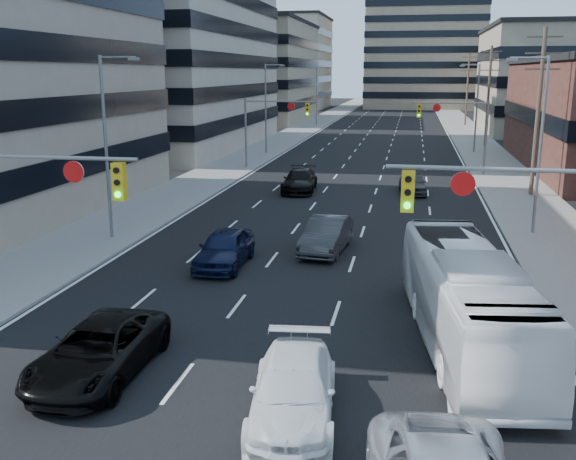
% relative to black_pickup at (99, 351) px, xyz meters
% --- Properties ---
extents(road_surface, '(18.00, 300.00, 0.02)m').
position_rel_black_pickup_xyz_m(road_surface, '(4.10, 123.94, -0.73)').
color(road_surface, black).
rests_on(road_surface, ground).
extents(sidewalk_left, '(5.00, 300.00, 0.15)m').
position_rel_black_pickup_xyz_m(sidewalk_left, '(-7.40, 123.94, -0.67)').
color(sidewalk_left, slate).
rests_on(sidewalk_left, ground).
extents(sidewalk_right, '(5.00, 300.00, 0.15)m').
position_rel_black_pickup_xyz_m(sidewalk_right, '(15.60, 123.94, -0.67)').
color(sidewalk_right, slate).
rests_on(sidewalk_right, ground).
extents(office_left_mid, '(26.00, 34.00, 28.00)m').
position_rel_black_pickup_xyz_m(office_left_mid, '(-22.90, 53.94, 13.26)').
color(office_left_mid, '#ADA089').
rests_on(office_left_mid, ground).
extents(office_left_far, '(20.00, 30.00, 16.00)m').
position_rel_black_pickup_xyz_m(office_left_far, '(-19.90, 93.94, 7.26)').
color(office_left_far, gray).
rests_on(office_left_far, ground).
extents(office_right_far, '(22.00, 28.00, 14.00)m').
position_rel_black_pickup_xyz_m(office_right_far, '(29.10, 81.94, 6.26)').
color(office_right_far, gray).
rests_on(office_right_far, ground).
extents(bg_block_left, '(24.00, 24.00, 20.00)m').
position_rel_black_pickup_xyz_m(bg_block_left, '(-23.90, 133.94, 9.26)').
color(bg_block_left, '#ADA089').
rests_on(bg_block_left, ground).
extents(bg_block_right, '(22.00, 22.00, 12.00)m').
position_rel_black_pickup_xyz_m(bg_block_right, '(36.10, 123.94, 5.26)').
color(bg_block_right, gray).
rests_on(bg_block_right, ground).
extents(signal_near_left, '(6.59, 0.33, 6.00)m').
position_rel_black_pickup_xyz_m(signal_near_left, '(-3.36, 1.94, 3.58)').
color(signal_near_left, slate).
rests_on(signal_near_left, ground).
extents(signal_near_right, '(6.59, 0.33, 6.00)m').
position_rel_black_pickup_xyz_m(signal_near_right, '(11.55, 1.94, 3.58)').
color(signal_near_right, slate).
rests_on(signal_near_right, ground).
extents(signal_far_left, '(6.09, 0.33, 6.00)m').
position_rel_black_pickup_xyz_m(signal_far_left, '(-3.59, 38.94, 3.56)').
color(signal_far_left, slate).
rests_on(signal_far_left, ground).
extents(signal_far_right, '(6.09, 0.33, 6.00)m').
position_rel_black_pickup_xyz_m(signal_far_right, '(11.78, 38.94, 3.56)').
color(signal_far_right, slate).
rests_on(signal_far_right, ground).
extents(utility_pole_block, '(2.20, 0.28, 11.00)m').
position_rel_black_pickup_xyz_m(utility_pole_block, '(16.30, 29.94, 5.04)').
color(utility_pole_block, '#4C3D2D').
rests_on(utility_pole_block, ground).
extents(utility_pole_midblock, '(2.20, 0.28, 11.00)m').
position_rel_black_pickup_xyz_m(utility_pole_midblock, '(16.30, 59.94, 5.04)').
color(utility_pole_midblock, '#4C3D2D').
rests_on(utility_pole_midblock, ground).
extents(utility_pole_distant, '(2.20, 0.28, 11.00)m').
position_rel_black_pickup_xyz_m(utility_pole_distant, '(16.30, 89.94, 5.04)').
color(utility_pole_distant, '#4C3D2D').
rests_on(utility_pole_distant, ground).
extents(streetlight_left_near, '(2.03, 0.22, 9.00)m').
position_rel_black_pickup_xyz_m(streetlight_left_near, '(-6.24, 13.94, 4.31)').
color(streetlight_left_near, slate).
rests_on(streetlight_left_near, ground).
extents(streetlight_left_mid, '(2.03, 0.22, 9.00)m').
position_rel_black_pickup_xyz_m(streetlight_left_mid, '(-6.24, 48.94, 4.31)').
color(streetlight_left_mid, slate).
rests_on(streetlight_left_mid, ground).
extents(streetlight_left_far, '(2.03, 0.22, 9.00)m').
position_rel_black_pickup_xyz_m(streetlight_left_far, '(-6.24, 83.94, 4.31)').
color(streetlight_left_far, slate).
rests_on(streetlight_left_far, ground).
extents(streetlight_right_near, '(2.03, 0.22, 9.00)m').
position_rel_black_pickup_xyz_m(streetlight_right_near, '(14.44, 18.94, 4.31)').
color(streetlight_right_near, slate).
rests_on(streetlight_right_near, ground).
extents(streetlight_right_far, '(2.03, 0.22, 9.00)m').
position_rel_black_pickup_xyz_m(streetlight_right_far, '(14.44, 53.94, 4.31)').
color(streetlight_right_far, slate).
rests_on(streetlight_right_far, ground).
extents(black_pickup, '(2.47, 5.35, 1.48)m').
position_rel_black_pickup_xyz_m(black_pickup, '(0.00, 0.00, 0.00)').
color(black_pickup, black).
rests_on(black_pickup, ground).
extents(white_van, '(2.57, 5.18, 1.45)m').
position_rel_black_pickup_xyz_m(white_van, '(5.70, -1.19, -0.02)').
color(white_van, silver).
rests_on(white_van, ground).
extents(transit_bus, '(3.99, 11.03, 3.00)m').
position_rel_black_pickup_xyz_m(transit_bus, '(10.10, 4.06, 0.76)').
color(transit_bus, white).
rests_on(transit_bus, ground).
extents(sedan_blue, '(1.95, 4.75, 1.61)m').
position_rel_black_pickup_xyz_m(sedan_blue, '(0.47, 10.66, 0.06)').
color(sedan_blue, black).
rests_on(sedan_blue, ground).
extents(sedan_grey_center, '(2.15, 4.98, 1.59)m').
position_rel_black_pickup_xyz_m(sedan_grey_center, '(4.52, 13.83, 0.06)').
color(sedan_grey_center, '#2D2D2F').
rests_on(sedan_grey_center, ground).
extents(sedan_black_far, '(2.50, 5.50, 1.56)m').
position_rel_black_pickup_xyz_m(sedan_black_far, '(0.60, 28.91, 0.04)').
color(sedan_black_far, black).
rests_on(sedan_black_far, ground).
extents(sedan_grey_right, '(2.10, 4.48, 1.48)m').
position_rel_black_pickup_xyz_m(sedan_grey_right, '(8.42, 29.61, -0.00)').
color(sedan_grey_right, '#38373A').
rests_on(sedan_grey_right, ground).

